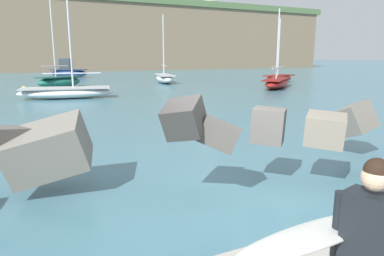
% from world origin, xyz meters
% --- Properties ---
extents(ground_plane, '(400.00, 400.00, 0.00)m').
position_xyz_m(ground_plane, '(0.00, 0.00, 0.00)').
color(ground_plane, '#42707F').
extents(breakwater_jetty, '(32.93, 6.17, 2.70)m').
position_xyz_m(breakwater_jetty, '(-1.37, 1.51, 1.11)').
color(breakwater_jetty, gray).
rests_on(breakwater_jetty, ground).
extents(surfer_with_board, '(2.12, 1.36, 1.78)m').
position_xyz_m(surfer_with_board, '(-1.19, -3.61, 1.28)').
color(surfer_with_board, black).
rests_on(surfer_with_board, walkway_path).
extents(boat_near_right, '(2.69, 5.49, 6.79)m').
position_xyz_m(boat_near_right, '(9.90, 28.30, 0.51)').
color(boat_near_right, white).
rests_on(boat_near_right, ground).
extents(boat_mid_left, '(5.89, 5.37, 6.53)m').
position_xyz_m(boat_mid_left, '(16.51, 18.67, 0.48)').
color(boat_mid_left, maroon).
rests_on(boat_mid_left, ground).
extents(boat_mid_centre, '(6.24, 2.92, 7.78)m').
position_xyz_m(boat_mid_centre, '(-0.79, 18.76, 0.44)').
color(boat_mid_centre, white).
rests_on(boat_mid_centre, ground).
extents(boat_mid_right, '(4.34, 3.29, 8.01)m').
position_xyz_m(boat_mid_right, '(-0.38, 27.18, 0.58)').
color(boat_mid_right, '#1E6656').
rests_on(boat_mid_right, ground).
extents(boat_far_centre, '(4.99, 3.84, 2.42)m').
position_xyz_m(boat_far_centre, '(2.25, 42.66, 0.76)').
color(boat_far_centre, navy).
rests_on(boat_far_centre, ground).
extents(boat_far_right, '(4.58, 3.16, 6.49)m').
position_xyz_m(boat_far_right, '(21.30, 24.16, 0.44)').
color(boat_far_right, maroon).
rests_on(boat_far_right, ground).
extents(mooring_buoy_inner, '(0.44, 0.44, 0.44)m').
position_xyz_m(mooring_buoy_inner, '(-3.23, 24.70, 0.22)').
color(mooring_buoy_inner, yellow).
rests_on(mooring_buoy_inner, ground).
extents(mooring_buoy_middle, '(0.44, 0.44, 0.44)m').
position_xyz_m(mooring_buoy_middle, '(0.77, 27.75, 0.22)').
color(mooring_buoy_middle, yellow).
rests_on(mooring_buoy_middle, ground).
extents(headland_bluff, '(92.95, 33.06, 13.42)m').
position_xyz_m(headland_bluff, '(15.02, 74.91, 6.73)').
color(headland_bluff, '#847056').
rests_on(headland_bluff, ground).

